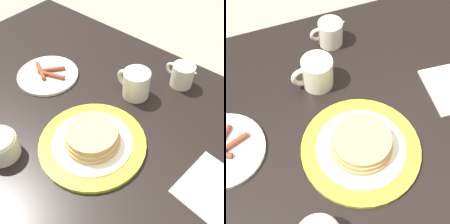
{
  "view_description": "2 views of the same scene",
  "coord_description": "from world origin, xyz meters",
  "views": [
    {
      "loc": [
        -0.31,
        0.29,
        1.38
      ],
      "look_at": [
        0.03,
        -0.11,
        0.81
      ],
      "focal_mm": 45.0,
      "sensor_mm": 36.0,
      "label": 1
    },
    {
      "loc": [
        0.2,
        0.32,
        1.5
      ],
      "look_at": [
        0.03,
        -0.11,
        0.81
      ],
      "focal_mm": 55.0,
      "sensor_mm": 36.0,
      "label": 2
    }
  ],
  "objects": [
    {
      "name": "pancake_plate",
      "position": [
        0.01,
        -0.01,
        0.8
      ],
      "size": [
        0.28,
        0.28,
        0.06
      ],
      "color": "#AAC628",
      "rests_on": "dining_table"
    },
    {
      "name": "creamer_pitcher",
      "position": [
        -0.04,
        -0.37,
        0.82
      ],
      "size": [
        0.1,
        0.07,
        0.08
      ],
      "color": "beige",
      "rests_on": "dining_table"
    },
    {
      "name": "dining_table",
      "position": [
        0.0,
        0.0,
        0.67
      ],
      "size": [
        1.48,
        0.99,
        0.78
      ],
      "color": "black",
      "rests_on": "ground_plane"
    },
    {
      "name": "coffee_mug",
      "position": [
        0.05,
        -0.24,
        0.82
      ],
      "size": [
        0.11,
        0.08,
        0.09
      ],
      "color": "beige",
      "rests_on": "dining_table"
    }
  ]
}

